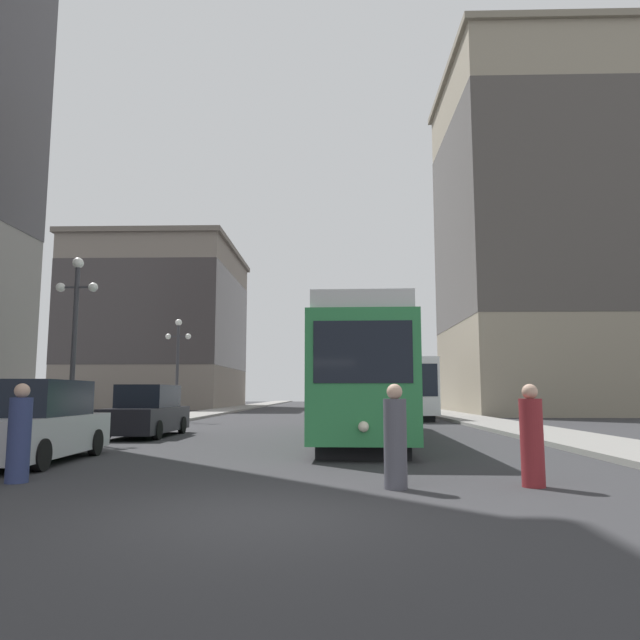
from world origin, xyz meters
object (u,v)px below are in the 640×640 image
(streetcar, at_px, (360,376))
(transit_bus, at_px, (399,386))
(pedestrian_crossing_near, at_px, (395,439))
(parked_car_left_near, at_px, (34,424))
(pedestrian_crossing_far, at_px, (19,436))
(lamp_post_left_far, at_px, (178,353))
(lamp_post_left_near, at_px, (75,318))
(pedestrian_on_sidewalk, at_px, (532,439))
(parked_car_left_mid, at_px, (148,412))

(streetcar, distance_m, transit_bus, 16.97)
(streetcar, height_order, pedestrian_crossing_near, streetcar)
(parked_car_left_near, relative_size, pedestrian_crossing_far, 2.84)
(streetcar, relative_size, transit_bus, 1.19)
(transit_bus, relative_size, parked_car_left_near, 2.57)
(transit_bus, bearing_deg, parked_car_left_near, -116.15)
(pedestrian_crossing_near, bearing_deg, lamp_post_left_far, 170.13)
(transit_bus, bearing_deg, lamp_post_left_far, -158.93)
(parked_car_left_near, bearing_deg, lamp_post_left_far, 93.25)
(parked_car_left_near, relative_size, lamp_post_left_near, 0.82)
(parked_car_left_near, relative_size, pedestrian_crossing_near, 2.87)
(streetcar, relative_size, lamp_post_left_far, 2.73)
(streetcar, bearing_deg, pedestrian_on_sidewalk, -75.13)
(parked_car_left_near, bearing_deg, pedestrian_on_sidewalk, -19.92)
(pedestrian_crossing_near, relative_size, lamp_post_left_far, 0.31)
(pedestrian_crossing_near, height_order, pedestrian_crossing_far, pedestrian_crossing_far)
(parked_car_left_near, height_order, pedestrian_on_sidewalk, parked_car_left_near)
(parked_car_left_near, bearing_deg, streetcar, 41.26)
(streetcar, distance_m, parked_car_left_mid, 7.67)
(streetcar, relative_size, lamp_post_left_near, 2.51)
(pedestrian_crossing_far, distance_m, lamp_post_left_near, 9.87)
(pedestrian_crossing_near, relative_size, pedestrian_on_sidewalk, 1.00)
(parked_car_left_near, height_order, lamp_post_left_near, lamp_post_left_near)
(lamp_post_left_far, bearing_deg, pedestrian_on_sidewalk, -61.29)
(transit_bus, relative_size, pedestrian_crossing_near, 7.39)
(lamp_post_left_near, bearing_deg, parked_car_left_mid, 46.01)
(parked_car_left_mid, bearing_deg, streetcar, -4.63)
(streetcar, height_order, pedestrian_crossing_far, streetcar)
(lamp_post_left_far, bearing_deg, transit_bus, 23.24)
(pedestrian_crossing_far, bearing_deg, pedestrian_crossing_near, 5.79)
(transit_bus, relative_size, pedestrian_on_sidewalk, 7.39)
(streetcar, height_order, pedestrian_on_sidewalk, streetcar)
(pedestrian_crossing_far, height_order, lamp_post_left_near, lamp_post_left_near)
(parked_car_left_mid, relative_size, pedestrian_crossing_far, 2.91)
(pedestrian_crossing_far, height_order, lamp_post_left_far, lamp_post_left_far)
(pedestrian_crossing_near, height_order, lamp_post_left_far, lamp_post_left_far)
(parked_car_left_mid, height_order, lamp_post_left_near, lamp_post_left_near)
(transit_bus, height_order, lamp_post_left_far, lamp_post_left_far)
(streetcar, height_order, parked_car_left_near, streetcar)
(lamp_post_left_far, bearing_deg, pedestrian_crossing_near, -66.37)
(streetcar, distance_m, parked_car_left_near, 10.54)
(lamp_post_left_near, relative_size, lamp_post_left_far, 1.09)
(transit_bus, bearing_deg, streetcar, -102.70)
(parked_car_left_mid, bearing_deg, parked_car_left_near, -89.86)
(pedestrian_crossing_near, bearing_deg, pedestrian_on_sidewalk, 62.85)
(transit_bus, xyz_separation_m, pedestrian_crossing_near, (-2.96, -27.30, -1.16))
(pedestrian_crossing_near, distance_m, pedestrian_on_sidewalk, 2.29)
(pedestrian_crossing_far, relative_size, pedestrian_on_sidewalk, 1.01)
(pedestrian_crossing_far, bearing_deg, parked_car_left_near, 123.22)
(streetcar, bearing_deg, pedestrian_crossing_far, -120.16)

